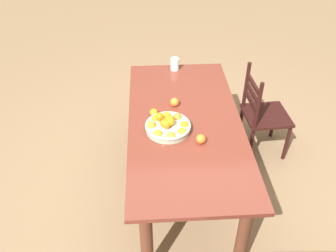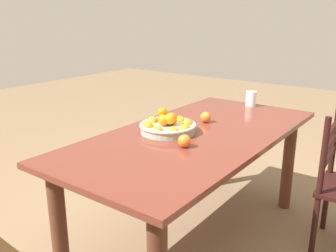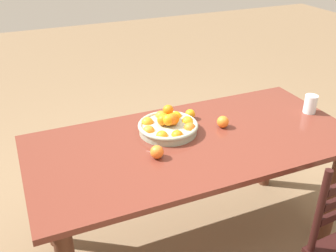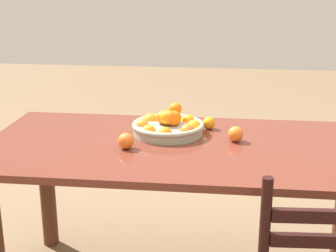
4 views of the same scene
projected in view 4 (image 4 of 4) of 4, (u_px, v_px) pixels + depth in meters
name	position (u px, v px, depth m)	size (l,w,h in m)	color
dining_table	(186.00, 170.00, 2.27)	(1.86, 0.89, 0.76)	maroon
fruit_bowl	(168.00, 126.00, 2.36)	(0.35, 0.35, 0.14)	#9EA992
orange_loose_0	(126.00, 141.00, 2.16)	(0.07, 0.07, 0.07)	orange
orange_loose_1	(209.00, 123.00, 2.44)	(0.06, 0.06, 0.06)	orange
orange_loose_2	(236.00, 134.00, 2.26)	(0.07, 0.07, 0.07)	orange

